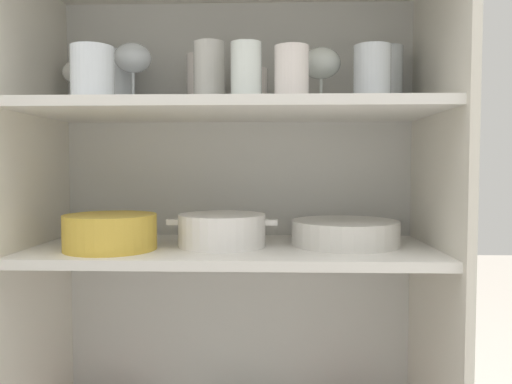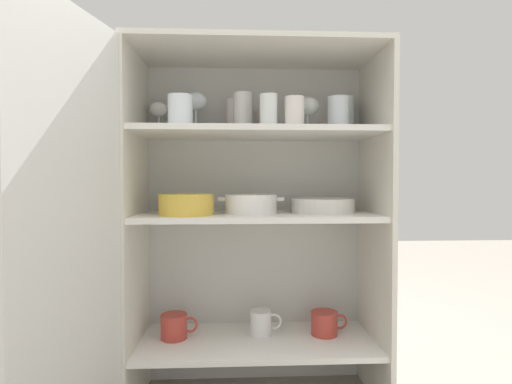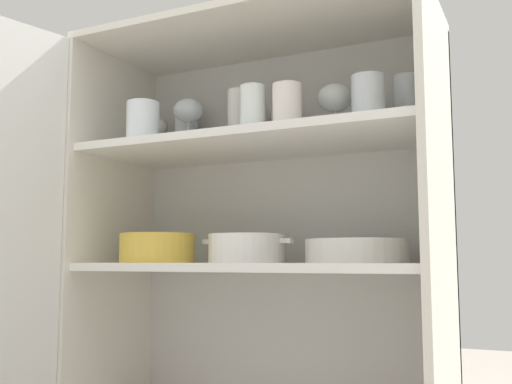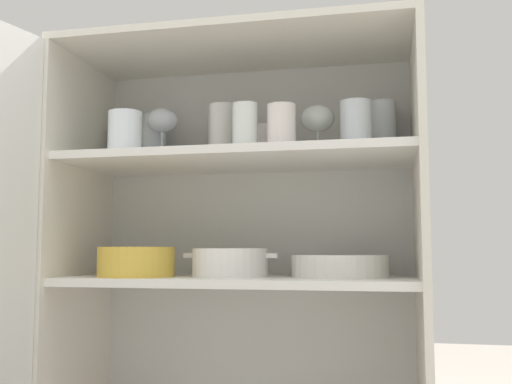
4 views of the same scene
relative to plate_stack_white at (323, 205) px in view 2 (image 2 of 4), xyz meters
The scene contains 26 objects.
cupboard_back_panel 0.31m from the plate_stack_white, 147.10° to the left, with size 0.89×0.02×1.27m, color silver.
cupboard_side_left 0.69m from the plate_stack_white, behind, with size 0.02×0.38×1.27m, color silver.
cupboard_side_right 0.21m from the plate_stack_white, ahead, with size 0.02×0.38×1.27m, color silver.
cupboard_top_panel 0.61m from the plate_stack_white, behind, with size 0.89×0.38×0.02m, color silver.
shelf_board_lower 0.56m from the plate_stack_white, behind, with size 0.86×0.35×0.02m, color white.
shelf_board_middle 0.25m from the plate_stack_white, behind, with size 0.86×0.35×0.02m, color white.
shelf_board_upper 0.36m from the plate_stack_white, behind, with size 0.86×0.35×0.02m, color white.
cupboard_door 0.87m from the plate_stack_white, 150.01° to the right, with size 0.13×0.44×1.27m.
tumbler_glass_0 0.37m from the plate_stack_white, 137.54° to the right, with size 0.07×0.07×0.10m.
tumbler_glass_1 0.34m from the plate_stack_white, 41.62° to the right, with size 0.08×0.08×0.12m.
tumbler_glass_2 0.41m from the plate_stack_white, 152.57° to the right, with size 0.06×0.06×0.11m.
tumbler_glass_3 0.64m from the plate_stack_white, behind, with size 0.07×0.07×0.14m.
tumbler_glass_4 0.46m from the plate_stack_white, behind, with size 0.07×0.07×0.14m.
tumbler_glass_5 0.38m from the plate_stack_white, 39.71° to the left, with size 0.07×0.07×0.15m.
tumbler_glass_6 0.48m from the plate_stack_white, 166.23° to the left, with size 0.07×0.07×0.13m.
tumbler_glass_7 0.39m from the plate_stack_white, 163.76° to the left, with size 0.07×0.07×0.09m.
tumbler_glass_8 0.62m from the plate_stack_white, 164.97° to the right, with size 0.08×0.08×0.10m.
wine_glass_0 0.37m from the plate_stack_white, 157.39° to the left, with size 0.09×0.09×0.13m.
wine_glass_1 0.61m from the plate_stack_white, behind, with size 0.08×0.08×0.15m.
wine_glass_2 0.72m from the plate_stack_white, behind, with size 0.07×0.07×0.12m.
plate_stack_white is the anchor object (origin of this frame).
mixing_bowl_large 0.50m from the plate_stack_white, behind, with size 0.19×0.19×0.07m.
casserole_dish 0.27m from the plate_stack_white, behind, with size 0.24×0.19×0.07m.
coffee_mug_primary 0.50m from the plate_stack_white, behind, with size 0.12×0.08×0.09m.
coffee_mug_extra_1 0.71m from the plate_stack_white, behind, with size 0.14×0.10×0.09m.
coffee_mug_extra_2 0.45m from the plate_stack_white, 30.33° to the left, with size 0.14×0.10×0.09m.
Camera 2 is at (-0.07, -1.28, 0.82)m, focal length 28.00 mm.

